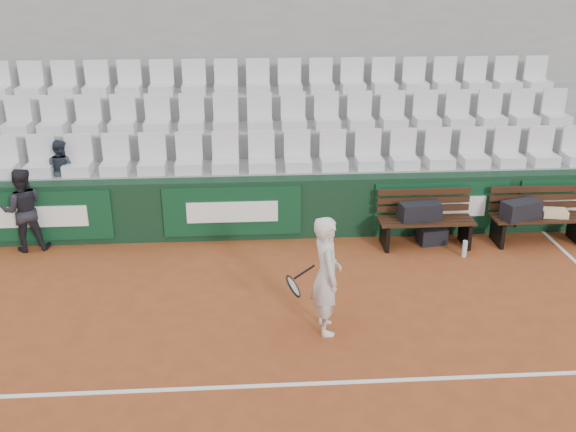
# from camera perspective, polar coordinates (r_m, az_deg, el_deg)

# --- Properties ---
(ground) EXTENTS (80.00, 80.00, 0.00)m
(ground) POSITION_cam_1_polar(r_m,az_deg,el_deg) (7.17, -3.60, -14.90)
(ground) COLOR brown
(ground) RESTS_ON ground
(court_baseline) EXTENTS (18.00, 0.06, 0.01)m
(court_baseline) POSITION_cam_1_polar(r_m,az_deg,el_deg) (7.17, -3.60, -14.88)
(court_baseline) COLOR white
(court_baseline) RESTS_ON ground
(back_barrier) EXTENTS (18.00, 0.34, 1.00)m
(back_barrier) POSITION_cam_1_polar(r_m,az_deg,el_deg) (10.44, -3.48, 0.68)
(back_barrier) COLOR #10311C
(back_barrier) RESTS_ON ground
(grandstand_tier_front) EXTENTS (18.00, 0.95, 1.00)m
(grandstand_tier_front) POSITION_cam_1_polar(r_m,az_deg,el_deg) (11.03, -3.87, 1.87)
(grandstand_tier_front) COLOR gray
(grandstand_tier_front) RESTS_ON ground
(grandstand_tier_mid) EXTENTS (18.00, 0.95, 1.45)m
(grandstand_tier_mid) POSITION_cam_1_polar(r_m,az_deg,el_deg) (11.86, -3.92, 4.48)
(grandstand_tier_mid) COLOR gray
(grandstand_tier_mid) RESTS_ON ground
(grandstand_tier_back) EXTENTS (18.00, 0.95, 1.90)m
(grandstand_tier_back) POSITION_cam_1_polar(r_m,az_deg,el_deg) (12.71, -3.96, 6.75)
(grandstand_tier_back) COLOR #969693
(grandstand_tier_back) RESTS_ON ground
(grandstand_rear_wall) EXTENTS (18.00, 0.30, 4.40)m
(grandstand_rear_wall) POSITION_cam_1_polar(r_m,az_deg,el_deg) (13.05, -4.12, 12.78)
(grandstand_rear_wall) COLOR gray
(grandstand_rear_wall) RESTS_ON ground
(seat_row_front) EXTENTS (11.90, 0.44, 0.63)m
(seat_row_front) POSITION_cam_1_polar(r_m,az_deg,el_deg) (10.61, -3.98, 5.67)
(seat_row_front) COLOR silver
(seat_row_front) RESTS_ON grandstand_tier_front
(seat_row_mid) EXTENTS (11.90, 0.44, 0.63)m
(seat_row_mid) POSITION_cam_1_polar(r_m,az_deg,el_deg) (11.42, -4.05, 9.19)
(seat_row_mid) COLOR silver
(seat_row_mid) RESTS_ON grandstand_tier_mid
(seat_row_back) EXTENTS (11.90, 0.44, 0.63)m
(seat_row_back) POSITION_cam_1_polar(r_m,az_deg,el_deg) (12.26, -4.12, 12.24)
(seat_row_back) COLOR silver
(seat_row_back) RESTS_ON grandstand_tier_back
(bench_left) EXTENTS (1.50, 0.56, 0.45)m
(bench_left) POSITION_cam_1_polar(r_m,az_deg,el_deg) (10.43, 12.09, -1.45)
(bench_left) COLOR #361C10
(bench_left) RESTS_ON ground
(bench_right) EXTENTS (1.50, 0.56, 0.45)m
(bench_right) POSITION_cam_1_polar(r_m,az_deg,el_deg) (11.07, 21.26, -1.12)
(bench_right) COLOR #341B0F
(bench_right) RESTS_ON ground
(sports_bag_left) EXTENTS (0.67, 0.36, 0.27)m
(sports_bag_left) POSITION_cam_1_polar(r_m,az_deg,el_deg) (10.28, 11.67, 0.40)
(sports_bag_left) COLOR black
(sports_bag_left) RESTS_ON bench_left
(sports_bag_right) EXTENTS (0.68, 0.48, 0.29)m
(sports_bag_right) POSITION_cam_1_polar(r_m,az_deg,el_deg) (10.77, 20.02, 0.53)
(sports_bag_right) COLOR black
(sports_bag_right) RESTS_ON bench_right
(towel) EXTENTS (0.43, 0.34, 0.11)m
(towel) POSITION_cam_1_polar(r_m,az_deg,el_deg) (11.09, 22.59, 0.27)
(towel) COLOR beige
(towel) RESTS_ON bench_right
(sports_bag_ground) EXTENTS (0.47, 0.33, 0.26)m
(sports_bag_ground) POSITION_cam_1_polar(r_m,az_deg,el_deg) (10.57, 12.69, -1.74)
(sports_bag_ground) COLOR black
(sports_bag_ground) RESTS_ON ground
(water_bottle_near) EXTENTS (0.06, 0.06, 0.22)m
(water_bottle_near) POSITION_cam_1_polar(r_m,az_deg,el_deg) (10.31, 3.87, -1.97)
(water_bottle_near) COLOR silver
(water_bottle_near) RESTS_ON ground
(water_bottle_far) EXTENTS (0.07, 0.07, 0.26)m
(water_bottle_far) POSITION_cam_1_polar(r_m,az_deg,el_deg) (10.24, 15.42, -2.83)
(water_bottle_far) COLOR silver
(water_bottle_far) RESTS_ON ground
(tennis_player) EXTENTS (0.70, 0.58, 1.51)m
(tennis_player) POSITION_cam_1_polar(r_m,az_deg,el_deg) (7.74, 3.41, -5.29)
(tennis_player) COLOR silver
(tennis_player) RESTS_ON ground
(ball_kid) EXTENTS (0.74, 0.63, 1.33)m
(ball_kid) POSITION_cam_1_polar(r_m,az_deg,el_deg) (10.72, -22.44, 0.50)
(ball_kid) COLOR black
(ball_kid) RESTS_ON ground
(spectator_c) EXTENTS (0.60, 0.54, 1.02)m
(spectator_c) POSITION_cam_1_polar(r_m,az_deg,el_deg) (11.03, -19.79, 6.09)
(spectator_c) COLOR #212731
(spectator_c) RESTS_ON grandstand_tier_front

